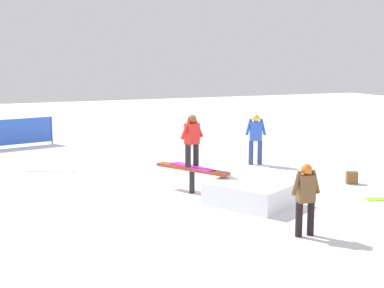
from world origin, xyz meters
The scene contains 8 objects.
ground_plane centered at (0.00, 0.00, 0.00)m, with size 60.00×60.00×0.00m, color white.
rail_feature centered at (0.00, 0.00, 0.56)m, with size 2.05×1.28×0.67m.
snow_kicker_ramp centered at (-1.54, -0.83, 0.26)m, with size 1.80×1.50×0.53m, color white.
main_rider_on_rail centered at (0.00, 0.00, 1.34)m, with size 1.45×0.74×1.35m.
bystander_blue centered at (2.57, -3.34, 0.91)m, with size 0.34×0.67×1.63m.
bystander_brown centered at (-3.93, -0.69, 0.80)m, with size 0.23×0.63×1.42m.
loose_snowboard_white centered at (4.13, 2.92, 0.01)m, with size 1.45×0.28×0.02m, color white.
backpack_on_snow centered at (-0.81, -4.42, 0.17)m, with size 0.30×0.22×0.34m, color brown.
Camera 1 is at (-12.20, 5.25, 3.42)m, focal length 50.00 mm.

